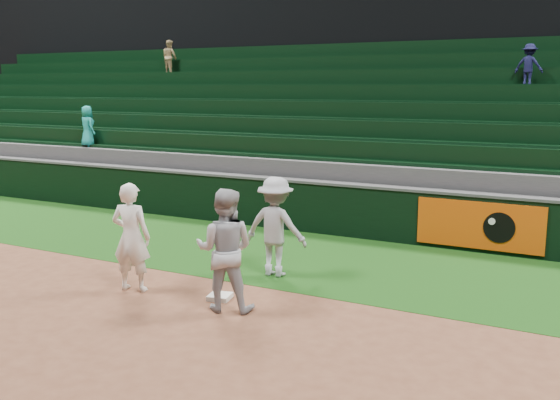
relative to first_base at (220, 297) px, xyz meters
The scene contains 9 objects.
ground 0.26m from the first_base, 12.97° to the right, with size 70.00×70.00×0.00m, color brown.
foul_grass 2.95m from the first_base, 85.22° to the left, with size 36.00×4.20×0.01m, color #11380E.
upper_deck 18.39m from the first_base, 89.19° to the left, with size 40.00×12.00×12.00m, color black.
first_base is the anchor object (origin of this frame).
first_baseman 1.84m from the first_base, 169.18° to the right, with size 0.69×0.45×1.88m, color white.
baserunner 1.05m from the first_base, 46.08° to the right, with size 0.94×0.73×1.93m, color #A9ABB4.
base_coach 1.83m from the first_base, 82.69° to the left, with size 1.19×0.68×1.84m, color #A1A3AE.
field_wall 5.18m from the first_base, 86.97° to the left, with size 36.00×0.45×1.25m.
stadium_seating 9.07m from the first_base, 88.45° to the left, with size 36.00×5.95×5.09m.
Camera 1 is at (5.21, -8.21, 3.47)m, focal length 40.00 mm.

